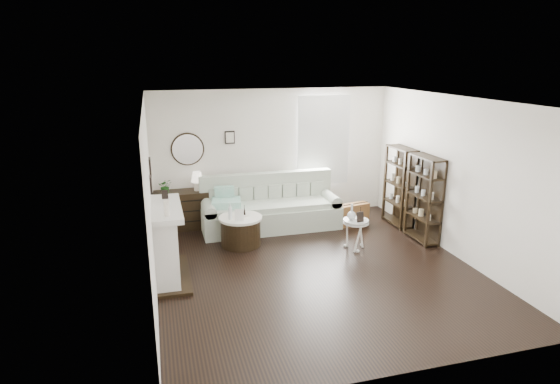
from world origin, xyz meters
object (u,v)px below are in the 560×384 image
object	(u,v)px
drum_table	(241,231)
pedestal_table	(356,222)
dresser	(182,210)
sofa	(270,210)

from	to	relation	value
drum_table	pedestal_table	xyz separation A→B (m)	(1.93, -0.72, 0.23)
pedestal_table	dresser	bearing A→B (deg)	146.75
sofa	drum_table	world-z (taller)	sofa
drum_table	dresser	bearing A→B (deg)	129.31
sofa	pedestal_table	world-z (taller)	sofa
drum_table	pedestal_table	distance (m)	2.08
sofa	dresser	distance (m)	1.75
sofa	pedestal_table	size ratio (longest dim) A/B	4.92
dresser	drum_table	xyz separation A→B (m)	(0.97, -1.18, -0.10)
dresser	drum_table	world-z (taller)	dresser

